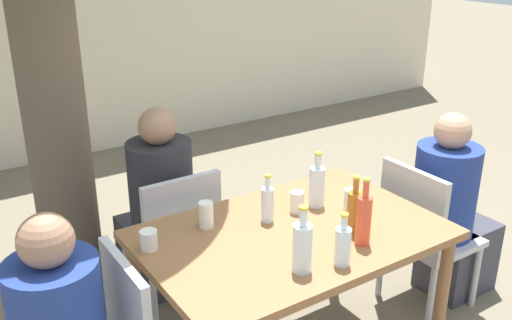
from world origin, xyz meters
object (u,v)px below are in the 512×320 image
object	(u,v)px
water_bottle_3	(317,185)
person_seated_1	(451,217)
amber_bottle_0	(354,210)
water_bottle_1	(302,246)
water_bottle_2	(268,203)
drinking_glass_2	(149,240)
drinking_glass_1	(297,202)
dining_table_front	(292,248)
drinking_glass_3	(206,215)
person_seated_2	(157,215)
patio_chair_1	(423,230)
drinking_glass_0	(351,201)
water_bottle_5	(342,245)
patio_chair_2	(175,238)
soda_bottle_4	(364,219)

from	to	relation	value
water_bottle_3	person_seated_1	bearing A→B (deg)	-9.22
amber_bottle_0	water_bottle_1	distance (m)	0.42
water_bottle_2	drinking_glass_2	size ratio (longest dim) A/B	2.72
drinking_glass_1	amber_bottle_0	bearing A→B (deg)	-71.92
water_bottle_2	water_bottle_3	size ratio (longest dim) A/B	0.83
dining_table_front	drinking_glass_2	size ratio (longest dim) A/B	15.78
water_bottle_2	water_bottle_1	bearing A→B (deg)	-106.57
drinking_glass_3	person_seated_2	bearing A→B (deg)	87.13
patio_chair_1	water_bottle_2	xyz separation A→B (m)	(-0.95, 0.14, 0.36)
drinking_glass_0	drinking_glass_1	world-z (taller)	drinking_glass_0
water_bottle_2	person_seated_2	bearing A→B (deg)	107.10
water_bottle_5	water_bottle_1	bearing A→B (deg)	161.76
water_bottle_1	drinking_glass_3	distance (m)	0.56
drinking_glass_3	dining_table_front	bearing A→B (deg)	-39.38
dining_table_front	person_seated_2	world-z (taller)	person_seated_2
drinking_glass_0	drinking_glass_1	xyz separation A→B (m)	(-0.22, 0.14, -0.00)
amber_bottle_0	water_bottle_3	world-z (taller)	water_bottle_3
person_seated_1	water_bottle_3	size ratio (longest dim) A/B	4.05
drinking_glass_2	drinking_glass_3	xyz separation A→B (m)	(0.30, 0.04, 0.02)
patio_chair_2	amber_bottle_0	distance (m)	1.05
patio_chair_1	soda_bottle_4	bearing A→B (deg)	109.66
patio_chair_1	patio_chair_2	xyz separation A→B (m)	(-1.19, 0.68, 0.00)
patio_chair_2	amber_bottle_0	world-z (taller)	amber_bottle_0
amber_bottle_0	drinking_glass_2	size ratio (longest dim) A/B	3.16
amber_bottle_0	drinking_glass_3	bearing A→B (deg)	142.73
person_seated_2	drinking_glass_2	xyz separation A→B (m)	(-0.34, -0.70, 0.28)
person_seated_1	water_bottle_2	bearing A→B (deg)	83.05
person_seated_2	soda_bottle_4	world-z (taller)	person_seated_2
patio_chair_1	drinking_glass_1	bearing A→B (deg)	79.90
amber_bottle_0	drinking_glass_1	xyz separation A→B (m)	(-0.10, 0.30, -0.05)
patio_chair_2	water_bottle_2	xyz separation A→B (m)	(0.24, -0.54, 0.36)
dining_table_front	person_seated_2	bearing A→B (deg)	106.69
water_bottle_1	drinking_glass_3	xyz separation A→B (m)	(-0.14, 0.54, -0.05)
patio_chair_2	water_bottle_5	size ratio (longest dim) A/B	3.80
patio_chair_1	drinking_glass_0	xyz separation A→B (m)	(-0.56, -0.00, 0.33)
dining_table_front	patio_chair_1	size ratio (longest dim) A/B	1.54
person_seated_2	drinking_glass_0	distance (m)	1.15
person_seated_1	patio_chair_2	bearing A→B (deg)	64.39
person_seated_1	soda_bottle_4	bearing A→B (deg)	105.13
patio_chair_1	person_seated_1	bearing A→B (deg)	-90.00
patio_chair_1	drinking_glass_3	distance (m)	1.29
water_bottle_1	patio_chair_1	bearing A→B (deg)	14.81
drinking_glass_0	drinking_glass_2	size ratio (longest dim) A/B	1.35
water_bottle_1	soda_bottle_4	bearing A→B (deg)	4.18
patio_chair_1	drinking_glass_1	xyz separation A→B (m)	(-0.78, 0.14, 0.33)
drinking_glass_1	drinking_glass_3	size ratio (longest dim) A/B	0.87
person_seated_2	drinking_glass_0	size ratio (longest dim) A/B	10.24
water_bottle_3	water_bottle_5	xyz separation A→B (m)	(-0.26, -0.49, -0.02)
amber_bottle_0	water_bottle_1	size ratio (longest dim) A/B	0.95
person_seated_2	water_bottle_5	world-z (taller)	person_seated_2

